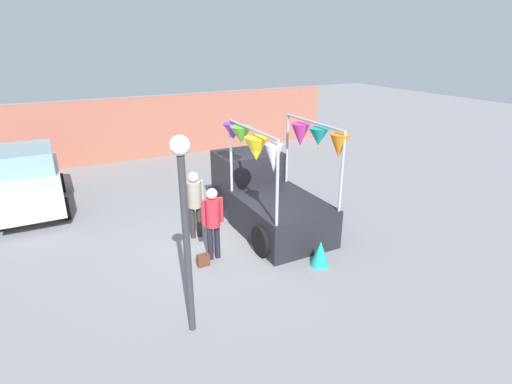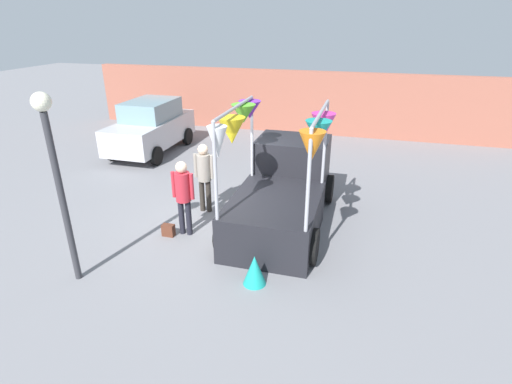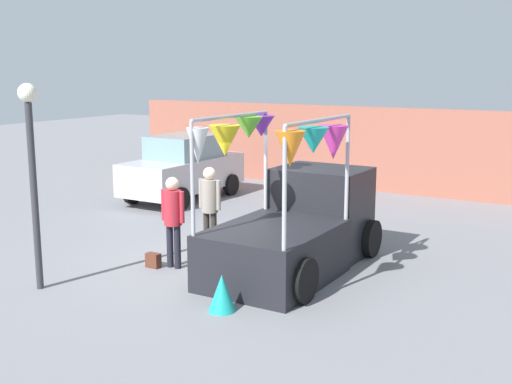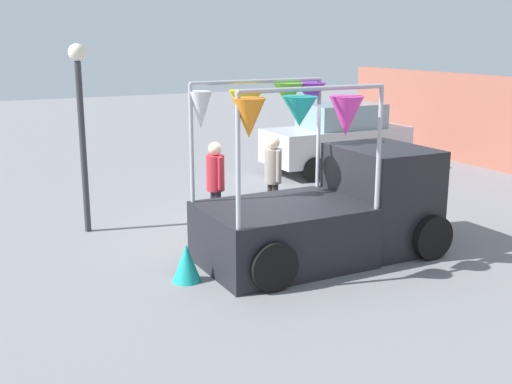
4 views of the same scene
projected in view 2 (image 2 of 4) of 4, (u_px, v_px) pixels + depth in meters
name	position (u px, v px, depth m)	size (l,w,h in m)	color
ground_plane	(221.00, 221.00, 9.85)	(60.00, 60.00, 0.00)	slate
vendor_truck	(284.00, 186.00, 9.59)	(2.50, 4.08, 2.97)	black
parked_car	(151.00, 127.00, 14.59)	(1.88, 4.00, 1.88)	#B7B7BC
person_customer	(183.00, 191.00, 8.87)	(0.53, 0.34, 1.77)	black
person_vendor	(204.00, 171.00, 9.95)	(0.53, 0.34, 1.80)	#2D2823
handbag	(168.00, 230.00, 9.16)	(0.28, 0.16, 0.28)	#592D1E
street_lamp	(54.00, 163.00, 6.78)	(0.32, 0.32, 3.55)	#333338
brick_boundary_wall	(291.00, 102.00, 17.05)	(18.00, 0.36, 2.60)	#9E5947
folded_kite_bundle_teal	(255.00, 270.00, 7.44)	(0.44, 0.44, 0.60)	teal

